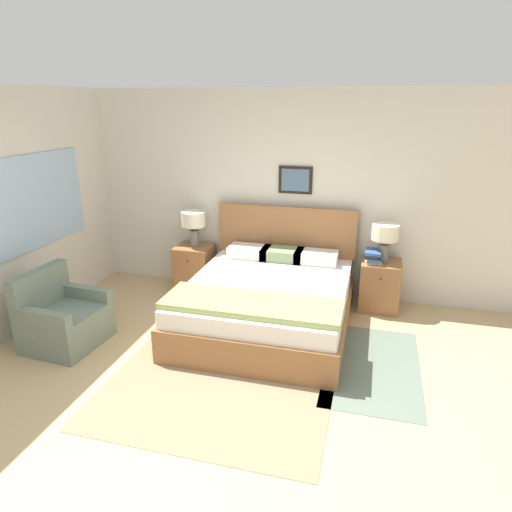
{
  "coord_description": "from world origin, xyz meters",
  "views": [
    {
      "loc": [
        1.06,
        -2.91,
        2.44
      ],
      "look_at": [
        -0.11,
        1.5,
        0.88
      ],
      "focal_mm": 32.0,
      "sensor_mm": 36.0,
      "label": 1
    }
  ],
  "objects_px": {
    "nightstand_by_door": "(380,285)",
    "table_lamp_near_window": "(194,222)",
    "nightstand_near_window": "(195,268)",
    "bed": "(268,301)",
    "table_lamp_by_door": "(385,235)",
    "armchair": "(63,320)"
  },
  "relations": [
    {
      "from": "bed",
      "to": "armchair",
      "type": "distance_m",
      "value": 2.19
    },
    {
      "from": "table_lamp_by_door",
      "to": "table_lamp_near_window",
      "type": "bearing_deg",
      "value": 180.0
    },
    {
      "from": "nightstand_near_window",
      "to": "nightstand_by_door",
      "type": "xyz_separation_m",
      "value": [
        2.42,
        0.0,
        0.0
      ]
    },
    {
      "from": "nightstand_near_window",
      "to": "nightstand_by_door",
      "type": "bearing_deg",
      "value": 0.0
    },
    {
      "from": "bed",
      "to": "nightstand_by_door",
      "type": "xyz_separation_m",
      "value": [
        1.21,
        0.8,
        -0.0
      ]
    },
    {
      "from": "nightstand_near_window",
      "to": "table_lamp_by_door",
      "type": "height_order",
      "value": "table_lamp_by_door"
    },
    {
      "from": "nightstand_by_door",
      "to": "armchair",
      "type": "bearing_deg",
      "value": -151.27
    },
    {
      "from": "bed",
      "to": "nightstand_by_door",
      "type": "bearing_deg",
      "value": 33.41
    },
    {
      "from": "nightstand_near_window",
      "to": "table_lamp_near_window",
      "type": "height_order",
      "value": "table_lamp_near_window"
    },
    {
      "from": "bed",
      "to": "armchair",
      "type": "height_order",
      "value": "bed"
    },
    {
      "from": "table_lamp_near_window",
      "to": "table_lamp_by_door",
      "type": "distance_m",
      "value": 2.42
    },
    {
      "from": "nightstand_by_door",
      "to": "table_lamp_by_door",
      "type": "bearing_deg",
      "value": 75.51
    },
    {
      "from": "bed",
      "to": "armchair",
      "type": "relative_size",
      "value": 2.61
    },
    {
      "from": "bed",
      "to": "table_lamp_near_window",
      "type": "bearing_deg",
      "value": 145.62
    },
    {
      "from": "bed",
      "to": "table_lamp_near_window",
      "type": "height_order",
      "value": "bed"
    },
    {
      "from": "nightstand_near_window",
      "to": "table_lamp_by_door",
      "type": "relative_size",
      "value": 1.31
    },
    {
      "from": "armchair",
      "to": "nightstand_by_door",
      "type": "relative_size",
      "value": 1.32
    },
    {
      "from": "table_lamp_near_window",
      "to": "bed",
      "type": "bearing_deg",
      "value": -34.38
    },
    {
      "from": "armchair",
      "to": "table_lamp_near_window",
      "type": "xyz_separation_m",
      "value": [
        0.77,
        1.77,
        0.66
      ]
    },
    {
      "from": "armchair",
      "to": "nightstand_near_window",
      "type": "distance_m",
      "value": 1.91
    },
    {
      "from": "nightstand_by_door",
      "to": "table_lamp_near_window",
      "type": "height_order",
      "value": "table_lamp_near_window"
    },
    {
      "from": "table_lamp_near_window",
      "to": "nightstand_near_window",
      "type": "bearing_deg",
      "value": -99.39
    }
  ]
}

